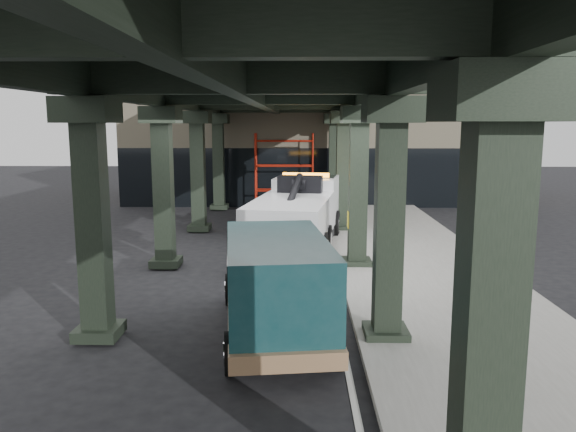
# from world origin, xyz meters

# --- Properties ---
(ground) EXTENTS (90.00, 90.00, 0.00)m
(ground) POSITION_xyz_m (0.00, 0.00, 0.00)
(ground) COLOR black
(ground) RESTS_ON ground
(sidewalk) EXTENTS (5.00, 40.00, 0.15)m
(sidewalk) POSITION_xyz_m (4.50, 2.00, 0.07)
(sidewalk) COLOR gray
(sidewalk) RESTS_ON ground
(lane_stripe) EXTENTS (0.12, 38.00, 0.01)m
(lane_stripe) POSITION_xyz_m (1.70, 2.00, 0.01)
(lane_stripe) COLOR silver
(lane_stripe) RESTS_ON ground
(viaduct) EXTENTS (7.40, 32.00, 6.40)m
(viaduct) POSITION_xyz_m (-0.40, 2.00, 5.46)
(viaduct) COLOR black
(viaduct) RESTS_ON ground
(building) EXTENTS (22.00, 10.00, 8.00)m
(building) POSITION_xyz_m (2.00, 20.00, 4.00)
(building) COLOR #C6B793
(building) RESTS_ON ground
(scaffolding) EXTENTS (3.08, 0.88, 4.00)m
(scaffolding) POSITION_xyz_m (0.00, 14.64, 2.11)
(scaffolding) COLOR #B31E0E
(scaffolding) RESTS_ON ground
(tow_truck) EXTENTS (3.49, 8.61, 2.75)m
(tow_truck) POSITION_xyz_m (0.78, 4.72, 1.34)
(tow_truck) COLOR black
(tow_truck) RESTS_ON ground
(towed_van) EXTENTS (2.73, 5.62, 2.20)m
(towed_van) POSITION_xyz_m (0.31, -3.77, 1.18)
(towed_van) COLOR #10373B
(towed_van) RESTS_ON ground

